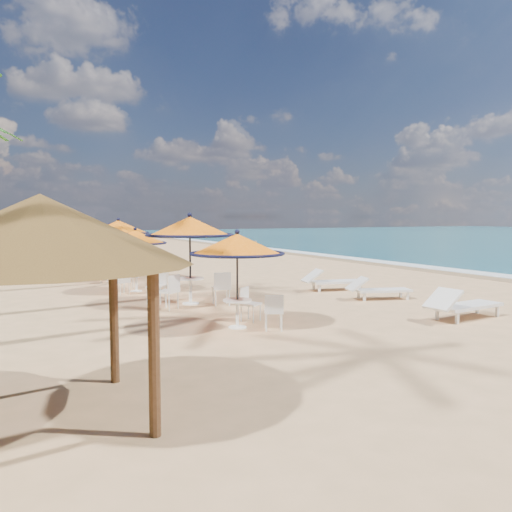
{
  "coord_description": "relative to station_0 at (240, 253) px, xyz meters",
  "views": [
    {
      "loc": [
        -9.48,
        -9.52,
        2.49
      ],
      "look_at": [
        -1.87,
        4.89,
        1.2
      ],
      "focal_mm": 35.0,
      "sensor_mm": 36.0,
      "label": 1
    }
  ],
  "objects": [
    {
      "name": "lounger_mid",
      "position": [
        5.31,
        1.52,
        -1.36
      ],
      "size": [
        2.02,
        1.18,
        0.69
      ],
      "rotation": [
        0.0,
        0.0,
        -0.32
      ],
      "color": "white",
      "rests_on": "ground"
    },
    {
      "name": "wetsand_band",
      "position": [
        13.04,
        9.59,
        -1.68
      ],
      "size": [
        1.4,
        140.0,
        0.02
      ],
      "primitive_type": "cube",
      "color": "olive",
      "rests_on": "ground"
    },
    {
      "name": "person",
      "position": [
        11.56,
        21.16,
        -1.26
      ],
      "size": [
        0.26,
        0.34,
        0.85
      ],
      "primitive_type": "imported",
      "rotation": [
        0.0,
        0.0,
        1.77
      ],
      "color": "brown",
      "rests_on": "ground"
    },
    {
      "name": "station_2",
      "position": [
        -0.68,
        6.47,
        -0.12
      ],
      "size": [
        2.05,
        2.08,
        2.13
      ],
      "color": "black",
      "rests_on": "ground"
    },
    {
      "name": "station_1",
      "position": [
        0.02,
        3.35,
        0.22
      ],
      "size": [
        2.49,
        2.49,
        2.6
      ],
      "color": "black",
      "rests_on": "ground"
    },
    {
      "name": "lounger_near",
      "position": [
        5.15,
        -1.7,
        -1.31
      ],
      "size": [
        2.25,
        0.84,
        0.79
      ],
      "rotation": [
        0.0,
        0.0,
        0.07
      ],
      "color": "white",
      "rests_on": "ground"
    },
    {
      "name": "station_3",
      "position": [
        -0.51,
        9.83,
        0.11
      ],
      "size": [
        2.35,
        2.35,
        2.45
      ],
      "color": "black",
      "rests_on": "ground"
    },
    {
      "name": "foam_strip",
      "position": [
        13.94,
        9.59,
        -1.68
      ],
      "size": [
        1.2,
        140.0,
        0.04
      ],
      "primitive_type": "cube",
      "color": "white",
      "rests_on": "ground"
    },
    {
      "name": "station_4",
      "position": [
        -0.05,
        13.53,
        -0.07
      ],
      "size": [
        2.12,
        2.12,
        2.21
      ],
      "color": "black",
      "rests_on": "ground"
    },
    {
      "name": "lounger_far",
      "position": [
        5.18,
        3.65,
        -1.34
      ],
      "size": [
        2.15,
        1.07,
        0.74
      ],
      "rotation": [
        0.0,
        0.0,
        -0.22
      ],
      "color": "white",
      "rests_on": "ground"
    },
    {
      "name": "station_0",
      "position": [
        0.0,
        0.0,
        0.0
      ],
      "size": [
        2.12,
        2.12,
        2.21
      ],
      "color": "black",
      "rests_on": "ground"
    },
    {
      "name": "palapa",
      "position": [
        -4.34,
        -3.49,
        0.63
      ],
      "size": [
        3.62,
        3.62,
        2.76
      ],
      "color": "brown",
      "rests_on": "ground"
    },
    {
      "name": "ground",
      "position": [
        4.64,
        -0.41,
        -1.68
      ],
      "size": [
        160.0,
        160.0,
        0.0
      ],
      "primitive_type": "plane",
      "color": "tan",
      "rests_on": "ground"
    }
  ]
}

